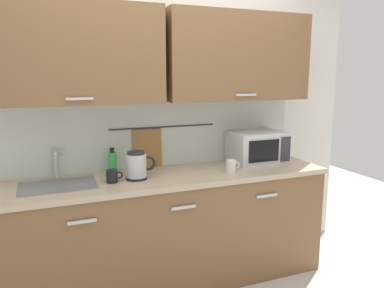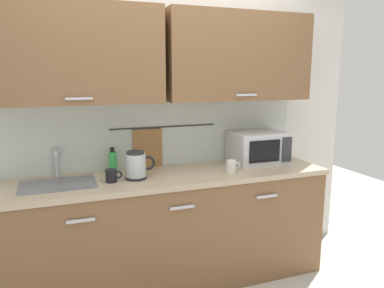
% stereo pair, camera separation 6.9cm
% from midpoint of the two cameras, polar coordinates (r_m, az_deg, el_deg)
% --- Properties ---
extents(counter_unit, '(2.53, 0.64, 0.90)m').
position_cam_midpoint_polar(counter_unit, '(3.02, -2.99, -12.83)').
color(counter_unit, brown).
rests_on(counter_unit, ground).
extents(back_wall_assembly, '(3.70, 0.41, 2.50)m').
position_cam_midpoint_polar(back_wall_assembly, '(3.00, -4.35, 7.99)').
color(back_wall_assembly, silver).
rests_on(back_wall_assembly, ground).
extents(sink_faucet, '(0.09, 0.17, 0.22)m').
position_cam_midpoint_polar(sink_faucet, '(2.94, -19.50, -2.07)').
color(sink_faucet, '#B2B5BA').
rests_on(sink_faucet, counter_unit).
extents(microwave, '(0.46, 0.35, 0.27)m').
position_cam_midpoint_polar(microwave, '(3.28, 10.68, -0.49)').
color(microwave, silver).
rests_on(microwave, counter_unit).
extents(electric_kettle, '(0.23, 0.16, 0.21)m').
position_cam_midpoint_polar(electric_kettle, '(2.76, -7.86, -3.27)').
color(electric_kettle, black).
rests_on(electric_kettle, counter_unit).
extents(dish_soap_bottle, '(0.06, 0.06, 0.20)m').
position_cam_midpoint_polar(dish_soap_bottle, '(2.98, -11.44, -2.62)').
color(dish_soap_bottle, green).
rests_on(dish_soap_bottle, counter_unit).
extents(mug_near_sink, '(0.12, 0.08, 0.09)m').
position_cam_midpoint_polar(mug_near_sink, '(2.72, -11.54, -4.78)').
color(mug_near_sink, black).
rests_on(mug_near_sink, counter_unit).
extents(mug_by_kettle, '(0.12, 0.08, 0.09)m').
position_cam_midpoint_polar(mug_by_kettle, '(2.95, 6.75, -3.39)').
color(mug_by_kettle, silver).
rests_on(mug_by_kettle, counter_unit).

